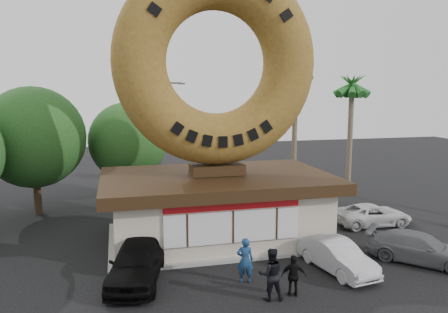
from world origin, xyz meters
TOP-DOWN VIEW (x-y plane):
  - ground at (0.00, 0.00)m, footprint 90.00×90.00m
  - donut_shop at (0.00, 5.98)m, footprint 11.20×7.20m
  - giant_donut at (0.00, 6.00)m, footprint 9.80×2.50m
  - tree_west at (-9.50, 13.00)m, footprint 6.00×6.00m
  - tree_mid at (-4.00, 15.00)m, footprint 5.20×5.20m
  - palm_near at (7.50, 14.00)m, footprint 2.60×2.60m
  - palm_far at (11.00, 12.50)m, footprint 2.60×2.60m
  - street_lamp at (-1.86, 16.00)m, footprint 2.11×0.20m
  - person_left at (-0.09, 0.79)m, footprint 0.74×0.58m
  - person_center at (0.38, -0.80)m, footprint 1.01×0.84m
  - person_right at (1.28, -0.74)m, footprint 0.97×0.62m
  - car_black at (-4.17, 1.90)m, footprint 2.86×4.96m
  - car_silver at (3.91, 0.90)m, footprint 2.03×4.07m
  - car_grey at (7.85, 0.89)m, footprint 4.35×4.37m
  - car_white at (8.86, 6.04)m, footprint 4.29×2.09m

SIDE VIEW (x-z plane):
  - ground at x=0.00m, z-range 0.00..0.00m
  - car_white at x=8.86m, z-range 0.00..1.17m
  - car_grey at x=7.85m, z-range 0.00..1.27m
  - car_silver at x=3.91m, z-range 0.00..1.28m
  - person_right at x=1.28m, z-range 0.00..1.54m
  - car_black at x=-4.17m, z-range 0.00..1.59m
  - person_left at x=-0.09m, z-range 0.00..1.79m
  - person_center at x=0.38m, z-range 0.00..1.91m
  - donut_shop at x=0.00m, z-range -0.13..3.67m
  - tree_mid at x=-4.00m, z-range 0.70..7.33m
  - street_lamp at x=-1.86m, z-range 0.48..8.48m
  - tree_west at x=-9.50m, z-range 0.82..8.47m
  - palm_far at x=11.00m, z-range 3.11..11.86m
  - palm_near at x=7.50m, z-range 3.54..13.29m
  - giant_donut at x=0.00m, z-range 3.80..13.60m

